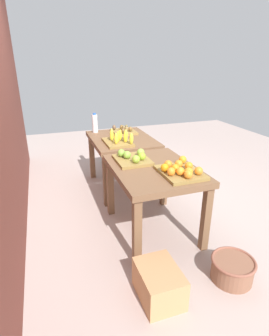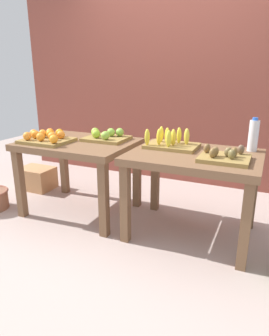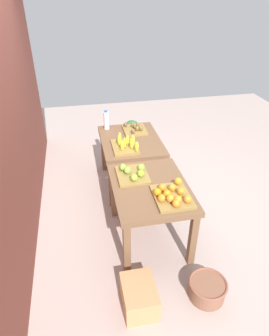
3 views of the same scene
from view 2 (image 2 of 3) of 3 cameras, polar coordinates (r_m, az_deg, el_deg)
ground_plane at (r=2.92m, az=-0.48°, el=-9.90°), size 8.00×8.00×0.00m
back_wall at (r=3.87m, az=8.46°, el=19.59°), size 4.40×0.12×3.00m
display_table_left at (r=2.97m, az=-10.37°, el=3.02°), size 1.04×0.80×0.72m
display_table_right at (r=2.52m, az=11.10°, el=0.39°), size 1.04×0.80×0.72m
orange_bin at (r=2.97m, az=-16.22°, el=5.49°), size 0.45×0.37×0.11m
apple_bin at (r=2.94m, az=-5.34°, el=5.92°), size 0.40×0.34×0.11m
banana_crate at (r=2.65m, az=6.78°, el=4.79°), size 0.44×0.32×0.17m
kiwi_bin at (r=2.34m, az=16.53°, el=2.10°), size 0.36×0.32×0.10m
water_bottle at (r=2.68m, az=21.45°, el=5.72°), size 0.08×0.08×0.28m
cardboard_produce_box at (r=3.85m, az=-17.90°, el=-1.82°), size 0.40×0.30×0.26m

